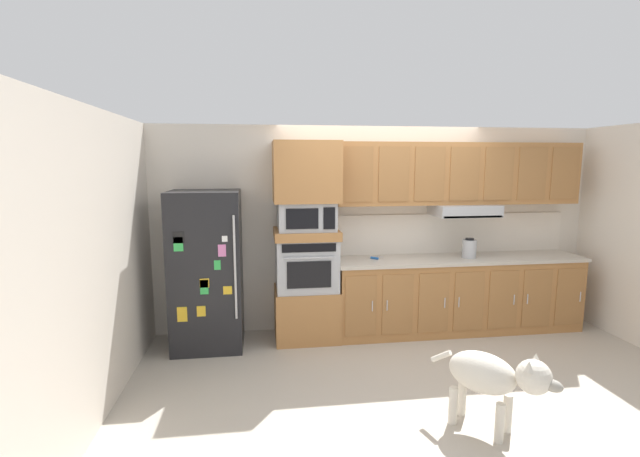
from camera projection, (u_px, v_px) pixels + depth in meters
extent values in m
plane|color=#B2A899|center=(403.00, 360.00, 4.66)|extent=(9.60, 9.60, 0.00)
cube|color=beige|center=(377.00, 228.00, 5.56)|extent=(6.20, 0.12, 2.50)
cube|color=beige|center=(116.00, 251.00, 4.09)|extent=(0.12, 7.10, 2.50)
cube|color=black|center=(207.00, 270.00, 4.91)|extent=(0.76, 0.70, 1.76)
cylinder|color=silver|center=(235.00, 268.00, 4.58)|extent=(0.02, 0.02, 1.10)
cube|color=black|center=(178.00, 237.00, 4.47)|extent=(0.11, 0.01, 0.12)
cube|color=gold|center=(204.00, 283.00, 4.58)|extent=(0.10, 0.01, 0.10)
cube|color=gold|center=(228.00, 290.00, 4.62)|extent=(0.09, 0.01, 0.09)
cube|color=white|center=(225.00, 239.00, 4.54)|extent=(0.06, 0.01, 0.06)
cube|color=gold|center=(182.00, 314.00, 4.59)|extent=(0.10, 0.01, 0.16)
cube|color=green|center=(217.00, 265.00, 4.57)|extent=(0.07, 0.01, 0.10)
cube|color=green|center=(204.00, 287.00, 4.58)|extent=(0.09, 0.01, 0.16)
cube|color=pink|center=(222.00, 251.00, 4.55)|extent=(0.08, 0.01, 0.13)
cube|color=gold|center=(201.00, 311.00, 4.62)|extent=(0.09, 0.01, 0.11)
cube|color=green|center=(178.00, 244.00, 4.48)|extent=(0.10, 0.01, 0.15)
cube|color=#A8703D|center=(307.00, 313.00, 5.22)|extent=(0.74, 0.62, 0.60)
cube|color=#A8AAAF|center=(306.00, 263.00, 5.13)|extent=(0.70, 0.58, 0.60)
cube|color=black|center=(309.00, 275.00, 4.85)|extent=(0.49, 0.01, 0.30)
cube|color=black|center=(309.00, 248.00, 4.81)|extent=(0.59, 0.01, 0.09)
cylinder|color=#A8AAAF|center=(309.00, 258.00, 4.80)|extent=(0.56, 0.02, 0.02)
cube|color=#A8703D|center=(306.00, 234.00, 5.08)|extent=(0.74, 0.62, 0.10)
cube|color=#A8AAAF|center=(306.00, 216.00, 5.05)|extent=(0.64, 0.53, 0.32)
cube|color=black|center=(302.00, 219.00, 4.77)|extent=(0.35, 0.01, 0.22)
cube|color=black|center=(329.00, 218.00, 4.81)|extent=(0.13, 0.01, 0.24)
cube|color=#A8703D|center=(306.00, 172.00, 4.97)|extent=(0.74, 0.62, 0.68)
cube|color=#A8703D|center=(457.00, 295.00, 5.45)|extent=(3.01, 0.60, 0.88)
cube|color=#9A6738|center=(361.00, 306.00, 4.98)|extent=(0.36, 0.01, 0.70)
cylinder|color=#BCBCC1|center=(372.00, 306.00, 4.98)|extent=(0.01, 0.01, 0.12)
cube|color=#9A6738|center=(398.00, 305.00, 5.03)|extent=(0.36, 0.01, 0.70)
cylinder|color=#BCBCC1|center=(387.00, 305.00, 5.00)|extent=(0.01, 0.01, 0.12)
cube|color=#9A6738|center=(434.00, 303.00, 5.09)|extent=(0.36, 0.01, 0.70)
cylinder|color=#BCBCC1|center=(445.00, 303.00, 5.09)|extent=(0.01, 0.01, 0.12)
cube|color=#9A6738|center=(469.00, 301.00, 5.15)|extent=(0.36, 0.01, 0.70)
cylinder|color=#BCBCC1|center=(459.00, 302.00, 5.12)|extent=(0.01, 0.01, 0.12)
cube|color=#9A6738|center=(503.00, 300.00, 5.21)|extent=(0.36, 0.01, 0.70)
cylinder|color=#BCBCC1|center=(514.00, 300.00, 5.21)|extent=(0.01, 0.01, 0.12)
cube|color=#9A6738|center=(537.00, 298.00, 5.27)|extent=(0.36, 0.01, 0.70)
cylinder|color=#BCBCC1|center=(528.00, 299.00, 5.23)|extent=(0.01, 0.01, 0.12)
cube|color=#9A6738|center=(570.00, 297.00, 5.32)|extent=(0.36, 0.01, 0.70)
cylinder|color=#BCBCC1|center=(580.00, 297.00, 5.33)|extent=(0.01, 0.01, 0.12)
cube|color=#BCB2A3|center=(459.00, 259.00, 5.38)|extent=(3.05, 0.64, 0.04)
cube|color=silver|center=(450.00, 233.00, 5.63)|extent=(3.05, 0.02, 0.50)
cube|color=#A8703D|center=(458.00, 174.00, 5.36)|extent=(3.01, 0.34, 0.74)
cube|color=#A8AAAF|center=(464.00, 210.00, 5.36)|extent=(0.76, 0.48, 0.14)
cube|color=black|center=(473.00, 217.00, 5.16)|extent=(0.72, 0.04, 0.02)
cube|color=#9A6738|center=(357.00, 174.00, 5.01)|extent=(0.36, 0.01, 0.63)
cube|color=#9A6738|center=(394.00, 174.00, 5.07)|extent=(0.36, 0.01, 0.63)
cube|color=#9A6738|center=(430.00, 174.00, 5.13)|extent=(0.36, 0.01, 0.63)
cube|color=#9A6738|center=(465.00, 174.00, 5.19)|extent=(0.36, 0.01, 0.63)
cube|color=#9A6738|center=(499.00, 174.00, 5.24)|extent=(0.36, 0.01, 0.63)
cube|color=#9A6738|center=(532.00, 174.00, 5.30)|extent=(0.36, 0.01, 0.63)
cube|color=#9A6738|center=(565.00, 174.00, 5.36)|extent=(0.36, 0.01, 0.63)
cylinder|color=blue|center=(375.00, 258.00, 5.27)|extent=(0.09, 0.09, 0.03)
cylinder|color=silver|center=(379.00, 256.00, 5.35)|extent=(0.09, 0.09, 0.01)
cylinder|color=#A8AAAF|center=(469.00, 249.00, 5.33)|extent=(0.17, 0.17, 0.22)
cylinder|color=black|center=(470.00, 239.00, 5.31)|extent=(0.10, 0.10, 0.02)
ellipsoid|color=beige|center=(482.00, 372.00, 3.40)|extent=(0.58, 0.60, 0.31)
sphere|color=beige|center=(534.00, 377.00, 3.15)|extent=(0.25, 0.25, 0.25)
ellipsoid|color=gray|center=(553.00, 386.00, 3.07)|extent=(0.16, 0.17, 0.09)
cone|color=beige|center=(536.00, 358.00, 3.21)|extent=(0.07, 0.07, 0.08)
cone|color=beige|center=(529.00, 366.00, 3.08)|extent=(0.07, 0.07, 0.08)
cylinder|color=beige|center=(441.00, 356.00, 3.62)|extent=(0.15, 0.16, 0.14)
cylinder|color=beige|center=(507.00, 413.00, 3.39)|extent=(0.07, 0.07, 0.30)
cylinder|color=beige|center=(500.00, 423.00, 3.27)|extent=(0.07, 0.07, 0.30)
cylinder|color=beige|center=(462.00, 397.00, 3.63)|extent=(0.07, 0.07, 0.30)
cylinder|color=beige|center=(453.00, 405.00, 3.50)|extent=(0.07, 0.07, 0.30)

